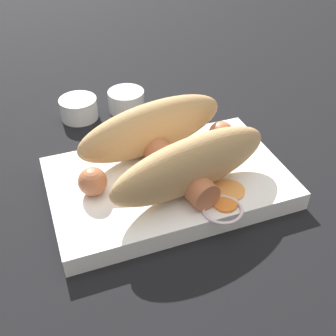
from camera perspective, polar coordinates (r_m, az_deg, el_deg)
The scene contains 7 objects.
ground_plane at distance 0.48m, azimuth -0.00°, elevation -2.99°, with size 3.00×3.00×0.00m, color black.
food_tray at distance 0.47m, azimuth -0.00°, elevation -2.00°, with size 0.26×0.16×0.02m.
bread_roll at distance 0.45m, azimuth 0.26°, elevation 3.09°, with size 0.21×0.16×0.06m.
sausage at distance 0.47m, azimuth -0.83°, elevation 1.59°, with size 0.19×0.17×0.03m.
pickled_veggies at distance 0.43m, azimuth 7.67°, elevation -4.78°, with size 0.06×0.07×0.00m.
condiment_cup_near at distance 0.62m, azimuth -5.65°, elevation 8.92°, with size 0.05×0.05×0.03m.
condiment_cup_far at distance 0.61m, azimuth -11.97°, elevation 7.76°, with size 0.05×0.05×0.03m.
Camera 1 is at (-0.13, -0.34, 0.32)m, focal length 45.00 mm.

